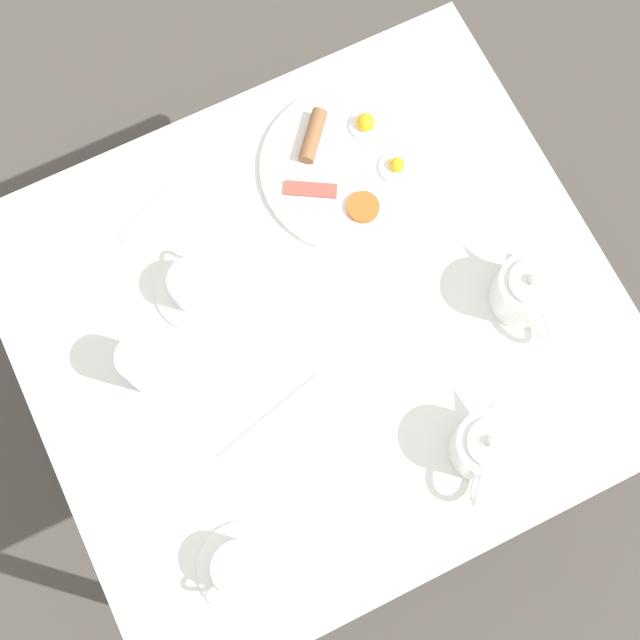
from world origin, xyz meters
name	(u,v)px	position (x,y,z in m)	size (l,w,h in m)	color
ground_plane	(320,403)	(0.00, 0.00, 0.00)	(8.00, 8.00, 0.00)	#4C4742
table	(320,336)	(0.00, 0.00, 0.69)	(0.87, 0.95, 0.78)	white
breakfast_plate	(349,165)	(0.23, -0.17, 0.79)	(0.31, 0.31, 0.04)	white
teapot_near	(485,447)	(-0.30, -0.13, 0.83)	(0.15, 0.13, 0.12)	white
teapot_far	(526,291)	(-0.11, -0.31, 0.83)	(0.19, 0.10, 0.12)	white
teacup_with_saucer_left	(240,568)	(-0.29, 0.28, 0.81)	(0.14, 0.14, 0.07)	white
teacup_with_saucer_right	(195,286)	(0.14, 0.16, 0.81)	(0.14, 0.14, 0.07)	white
water_glass_tall	(146,365)	(0.04, 0.28, 0.84)	(0.07, 0.07, 0.12)	white
fork_by_plate	(156,202)	(0.31, 0.16, 0.78)	(0.08, 0.16, 0.00)	silver
knife_by_plate	(271,417)	(-0.11, 0.14, 0.78)	(0.06, 0.20, 0.00)	silver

